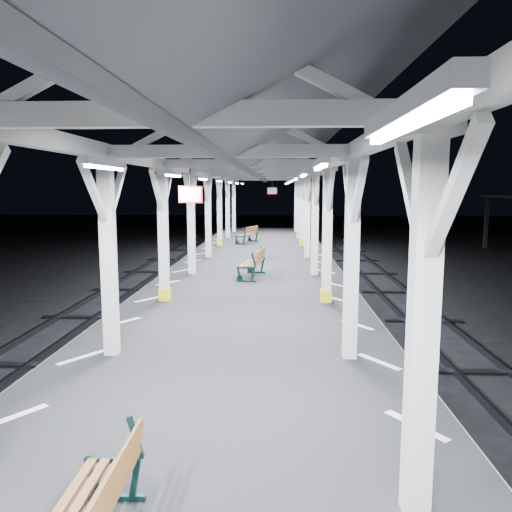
{
  "coord_description": "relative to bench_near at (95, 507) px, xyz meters",
  "views": [
    {
      "loc": [
        0.79,
        -10.06,
        3.8
      ],
      "look_at": [
        0.29,
        1.64,
        2.2
      ],
      "focal_mm": 35.0,
      "sensor_mm": 36.0,
      "label": 1
    }
  ],
  "objects": [
    {
      "name": "bench_near",
      "position": [
        0.0,
        0.0,
        0.0
      ],
      "size": [
        0.58,
        1.51,
        0.81
      ],
      "rotation": [
        0.0,
        0.0,
        0.01
      ],
      "color": "black",
      "rests_on": "platform"
    },
    {
      "name": "platform",
      "position": [
        0.56,
        6.68,
        -0.93
      ],
      "size": [
        6.0,
        50.0,
        1.0
      ],
      "primitive_type": "cube",
      "color": "black",
      "rests_on": "ground"
    },
    {
      "name": "bench_mid",
      "position": [
        0.65,
        12.08,
        0.05
      ],
      "size": [
        0.85,
        1.75,
        0.91
      ],
      "rotation": [
        0.0,
        0.0,
        -0.14
      ],
      "color": "black",
      "rests_on": "platform"
    },
    {
      "name": "ground",
      "position": [
        0.56,
        6.68,
        -1.43
      ],
      "size": [
        120.0,
        120.0,
        0.0
      ],
      "primitive_type": "plane",
      "color": "black",
      "rests_on": "ground"
    },
    {
      "name": "bench_far",
      "position": [
        -0.12,
        22.04,
        0.03
      ],
      "size": [
        1.12,
        1.72,
        0.87
      ],
      "rotation": [
        0.0,
        0.0,
        -0.37
      ],
      "color": "black",
      "rests_on": "platform"
    },
    {
      "name": "canopy",
      "position": [
        0.56,
        6.66,
        3.13
      ],
      "size": [
        5.4,
        49.0,
        4.65
      ],
      "color": "silver",
      "rests_on": "platform"
    },
    {
      "name": "hazard_stripes_left",
      "position": [
        -1.89,
        6.68,
        -0.43
      ],
      "size": [
        1.0,
        48.0,
        0.01
      ],
      "primitive_type": "cube",
      "color": "silver",
      "rests_on": "platform"
    },
    {
      "name": "hazard_stripes_right",
      "position": [
        3.01,
        6.68,
        -0.43
      ],
      "size": [
        1.0,
        48.0,
        0.01
      ],
      "primitive_type": "cube",
      "color": "silver",
      "rests_on": "platform"
    },
    {
      "name": "track_left",
      "position": [
        -4.44,
        6.68,
        -1.36
      ],
      "size": [
        2.2,
        60.0,
        0.16
      ],
      "color": "#2D2D33",
      "rests_on": "ground"
    },
    {
      "name": "track_right",
      "position": [
        5.56,
        6.68,
        -1.36
      ],
      "size": [
        2.2,
        60.0,
        0.16
      ],
      "color": "#2D2D33",
      "rests_on": "ground"
    }
  ]
}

